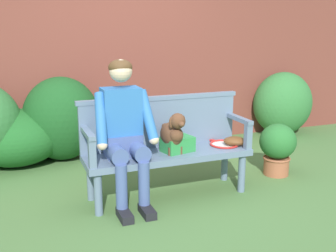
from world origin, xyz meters
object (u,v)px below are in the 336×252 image
object	(u,v)px
person_seated	(124,128)
sports_bag	(178,144)
tennis_racket	(222,144)
potted_plant	(278,146)
dog_on_bench	(173,133)
baseball_glove	(235,141)
garden_bench	(168,158)

from	to	relation	value
person_seated	sports_bag	world-z (taller)	person_seated
tennis_racket	potted_plant	distance (m)	0.74
dog_on_bench	baseball_glove	size ratio (longest dim) A/B	1.82
tennis_racket	baseball_glove	xyz separation A→B (m)	(0.10, -0.08, 0.04)
potted_plant	tennis_racket	bearing A→B (deg)	-174.34
garden_bench	dog_on_bench	xyz separation A→B (m)	(0.03, -0.06, 0.26)
person_seated	tennis_racket	size ratio (longest dim) A/B	2.25
sports_bag	potted_plant	size ratio (longest dim) A/B	0.49
garden_bench	sports_bag	bearing A→B (deg)	-10.43
dog_on_bench	tennis_racket	bearing A→B (deg)	8.82
person_seated	dog_on_bench	world-z (taller)	person_seated
garden_bench	sports_bag	world-z (taller)	sports_bag
tennis_racket	baseball_glove	size ratio (longest dim) A/B	2.64
dog_on_bench	tennis_racket	world-z (taller)	dog_on_bench
baseball_glove	sports_bag	distance (m)	0.60
garden_bench	dog_on_bench	world-z (taller)	dog_on_bench
tennis_racket	sports_bag	size ratio (longest dim) A/B	2.08
tennis_racket	potted_plant	bearing A→B (deg)	5.66
baseball_glove	garden_bench	bearing A→B (deg)	-155.36
garden_bench	baseball_glove	bearing A→B (deg)	-3.76
dog_on_bench	sports_bag	size ratio (longest dim) A/B	1.43
person_seated	sports_bag	bearing A→B (deg)	-1.10
person_seated	garden_bench	bearing A→B (deg)	0.91
baseball_glove	dog_on_bench	bearing A→B (deg)	-150.72
dog_on_bench	tennis_racket	xyz separation A→B (m)	(0.57, 0.09, -0.19)
dog_on_bench	tennis_racket	distance (m)	0.60
dog_on_bench	baseball_glove	world-z (taller)	dog_on_bench
tennis_racket	potted_plant	world-z (taller)	potted_plant
person_seated	sports_bag	xyz separation A→B (m)	(0.51, -0.01, -0.21)
garden_bench	sports_bag	distance (m)	0.16
dog_on_bench	sports_bag	world-z (taller)	dog_on_bench
garden_bench	baseball_glove	size ratio (longest dim) A/B	7.15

